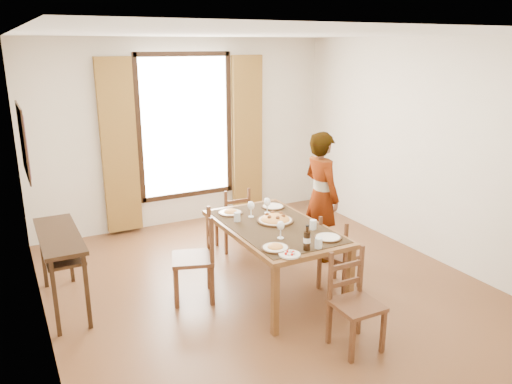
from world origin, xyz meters
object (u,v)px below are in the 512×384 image
man (321,196)px  pasta_platter (275,217)px  console_table (60,244)px  dining_table (274,231)px

man → pasta_platter: 0.99m
console_table → man: 3.04m
dining_table → pasta_platter: 0.16m
console_table → man: man is taller
pasta_platter → dining_table: bearing=-123.5°
man → pasta_platter: bearing=112.9°
console_table → man: bearing=-3.4°
man → console_table: bearing=84.5°
console_table → man: (3.03, -0.18, 0.12)m
dining_table → pasta_platter: (0.06, 0.09, 0.12)m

